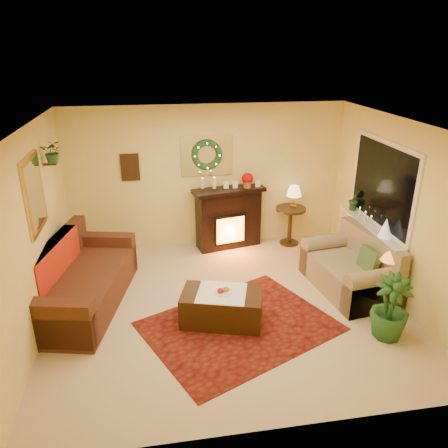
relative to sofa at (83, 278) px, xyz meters
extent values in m
plane|color=beige|center=(2.04, -0.39, -0.43)|extent=(5.00, 5.00, 0.00)
plane|color=white|center=(2.04, -0.39, 2.17)|extent=(5.00, 5.00, 0.00)
plane|color=#EFD88C|center=(2.04, 1.86, 0.87)|extent=(5.00, 5.00, 0.00)
plane|color=#EFD88C|center=(2.04, -2.64, 0.87)|extent=(5.00, 5.00, 0.00)
plane|color=#EFD88C|center=(-0.46, -0.39, 0.87)|extent=(4.50, 4.50, 0.00)
plane|color=#EFD88C|center=(4.54, -0.39, 0.87)|extent=(4.50, 4.50, 0.00)
cube|color=#480B03|center=(2.11, -0.92, -0.42)|extent=(2.91, 2.62, 0.01)
cube|color=#53341B|center=(0.00, 0.00, 0.00)|extent=(1.44, 2.39, 0.96)
cube|color=#C11700|center=(-0.07, 0.11, 0.03)|extent=(0.87, 1.41, 0.02)
cube|color=black|center=(2.40, 1.65, 0.12)|extent=(1.22, 0.61, 1.07)
sphere|color=#CA0002|center=(2.75, 1.65, 0.87)|extent=(0.21, 0.21, 0.21)
cylinder|color=white|center=(1.93, 1.63, 0.83)|extent=(0.06, 0.06, 0.18)
cylinder|color=#EEE3C6|center=(2.14, 1.60, 0.83)|extent=(0.06, 0.06, 0.19)
cube|color=white|center=(2.04, 1.84, 1.27)|extent=(0.92, 0.02, 0.72)
torus|color=#194719|center=(2.04, 1.80, 1.29)|extent=(0.55, 0.11, 0.55)
cube|color=#381E11|center=(0.69, 1.84, 1.12)|extent=(0.32, 0.03, 0.48)
cube|color=gold|center=(-0.44, -0.09, 1.32)|extent=(0.03, 0.84, 1.00)
imported|color=#194719|center=(-0.30, 0.66, 1.54)|extent=(0.33, 0.28, 0.36)
cube|color=tan|center=(3.95, -0.22, -0.01)|extent=(1.09, 1.63, 0.88)
cube|color=white|center=(4.53, 0.16, 1.12)|extent=(0.03, 1.86, 1.36)
cube|color=black|center=(4.51, 0.16, 1.12)|extent=(0.02, 1.70, 1.22)
cube|color=white|center=(4.42, 0.16, 0.44)|extent=(0.22, 1.86, 0.04)
cone|color=white|center=(4.41, -0.31, 0.61)|extent=(0.19, 0.19, 0.29)
imported|color=#243F1E|center=(4.46, 0.85, 0.66)|extent=(0.27, 0.22, 0.49)
cylinder|color=black|center=(3.56, 1.55, -0.11)|extent=(0.66, 0.66, 0.73)
cone|color=#F7DC84|center=(3.60, 1.54, 0.45)|extent=(0.28, 0.28, 0.43)
cube|color=#3E2816|center=(4.30, -0.72, -0.16)|extent=(0.43, 0.43, 0.49)
cone|color=#FF933F|center=(4.33, -0.68, 0.32)|extent=(0.29, 0.29, 0.43)
cube|color=black|center=(1.89, -0.77, -0.22)|extent=(1.20, 0.87, 0.45)
cylinder|color=white|center=(1.91, -0.77, 0.02)|extent=(0.24, 0.24, 0.05)
imported|color=#1E5120|center=(3.96, -1.43, 0.02)|extent=(1.72, 1.72, 2.62)
camera|label=1|loc=(1.09, -5.74, 3.10)|focal=35.00mm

